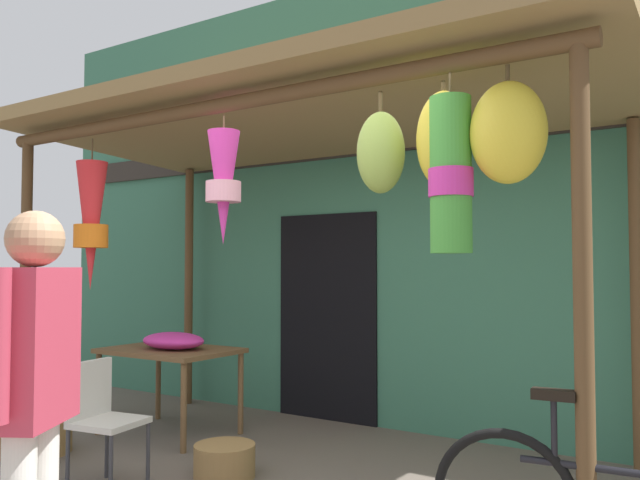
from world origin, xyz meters
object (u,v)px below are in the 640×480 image
at_px(wicker_basket_by_table, 35,436).
at_px(wicker_basket_spare, 225,461).
at_px(folding_chair, 100,412).
at_px(display_table, 170,358).
at_px(customer_foreground, 32,382).
at_px(flower_heap_on_table, 174,341).

bearing_deg(wicker_basket_by_table, wicker_basket_spare, 12.92).
xyz_separation_m(folding_chair, wicker_basket_spare, (0.55, 0.63, -0.39)).
xyz_separation_m(display_table, wicker_basket_spare, (1.19, -0.62, -0.56)).
height_order(wicker_basket_by_table, customer_foreground, customer_foreground).
height_order(flower_heap_on_table, customer_foreground, customer_foreground).
relative_size(wicker_basket_by_table, wicker_basket_spare, 1.29).
height_order(display_table, wicker_basket_spare, display_table).
bearing_deg(folding_chair, wicker_basket_spare, 48.51).
relative_size(display_table, wicker_basket_spare, 2.65).
relative_size(folding_chair, wicker_basket_spare, 1.94).
distance_m(wicker_basket_spare, customer_foreground, 2.22).
bearing_deg(display_table, wicker_basket_spare, -27.41).
xyz_separation_m(display_table, folding_chair, (0.64, -1.24, -0.17)).
height_order(folding_chair, wicker_basket_spare, folding_chair).
xyz_separation_m(display_table, flower_heap_on_table, (0.07, -0.03, 0.16)).
distance_m(display_table, flower_heap_on_table, 0.17).
bearing_deg(wicker_basket_spare, customer_foreground, -70.90).
bearing_deg(customer_foreground, flower_heap_on_table, 125.35).
relative_size(flower_heap_on_table, wicker_basket_spare, 1.42).
bearing_deg(flower_heap_on_table, customer_foreground, -54.65).
bearing_deg(customer_foreground, display_table, 126.16).
relative_size(flower_heap_on_table, wicker_basket_by_table, 1.11).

